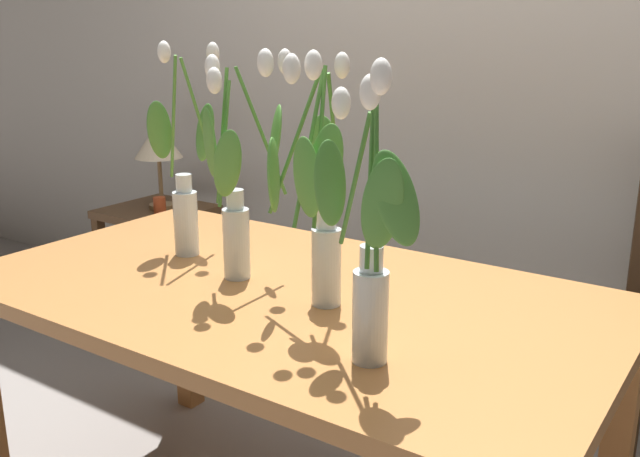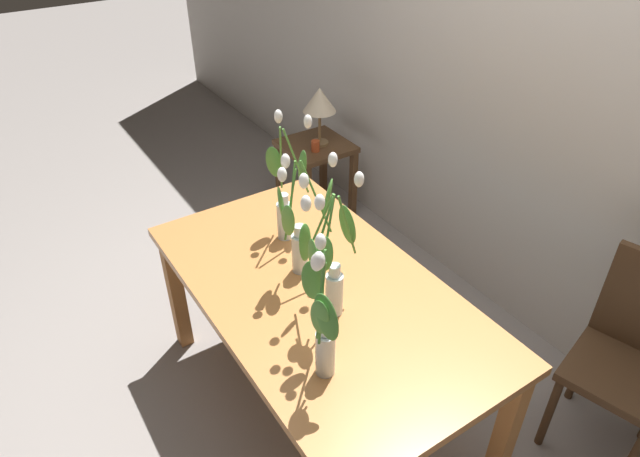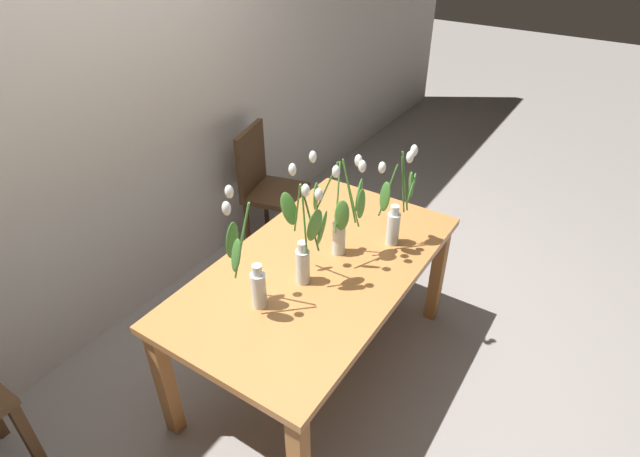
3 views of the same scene
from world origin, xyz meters
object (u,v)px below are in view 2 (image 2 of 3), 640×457
Objects in this scene: dining_table at (319,304)px; tulip_vase_2 at (329,264)px; dining_chair at (632,350)px; table_lamp at (320,101)px; tulip_vase_1 at (286,199)px; pillar_candle at (315,146)px; tulip_vase_3 at (300,230)px; side_table at (316,159)px; tulip_vase_0 at (323,328)px.

tulip_vase_2 is (0.14, -0.05, 0.33)m from dining_table.
tulip_vase_2 is 1.33m from dining_chair.
dining_chair is at bearing 1.66° from table_lamp.
tulip_vase_1 is at bearing 166.16° from tulip_vase_2.
tulip_vase_1 reaches higher than table_lamp.
tulip_vase_2 is at bearing -31.21° from pillar_candle.
tulip_vase_3 is 1.61m from table_lamp.
tulip_vase_2 reaches higher than tulip_vase_3.
tulip_vase_3 reaches higher than table_lamp.
side_table is at bearing 148.65° from tulip_vase_2.
dining_chair is (1.23, 0.91, -0.41)m from tulip_vase_1.
tulip_vase_1 is (-0.40, 0.08, 0.28)m from dining_table.
tulip_vase_3 is 1.43× the size of table_lamp.
tulip_vase_1 reaches higher than tulip_vase_2.
tulip_vase_3 is 1.54m from pillar_candle.
tulip_vase_0 is 1.38m from dining_chair.
tulip_vase_0 reaches higher than table_lamp.
tulip_vase_2 is 7.63× the size of pillar_candle.
tulip_vase_0 is 0.99× the size of tulip_vase_2.
dining_chair is at bearing 36.57° from tulip_vase_1.
tulip_vase_3 is (-0.13, -0.01, 0.31)m from dining_table.
tulip_vase_3 is at bearing 172.16° from tulip_vase_2.
tulip_vase_3 is (-0.26, 0.04, -0.02)m from tulip_vase_2.
tulip_vase_2 is (-0.24, 0.19, 0.02)m from tulip_vase_0.
pillar_candle is (-1.22, 0.86, -0.37)m from tulip_vase_3.
dining_table is 2.83× the size of tulip_vase_0.
dining_table is at bearing -32.28° from pillar_candle.
dining_chair is at bearing 69.89° from tulip_vase_0.
tulip_vase_2 is at bearing -7.84° from tulip_vase_3.
tulip_vase_1 is 1.47× the size of table_lamp.
table_lamp is 0.29m from pillar_candle.
dining_table reaches higher than side_table.
dining_table is 0.54m from tulip_vase_0.
dining_table is 4.02× the size of table_lamp.
tulip_vase_3 is (-0.51, 0.22, 0.00)m from tulip_vase_0.
table_lamp is 5.31× the size of pillar_candle.
tulip_vase_2 is 1.04× the size of side_table.
tulip_vase_0 is 0.31m from tulip_vase_2.
dining_table is 0.36m from tulip_vase_2.
tulip_vase_1 reaches higher than dining_table.
dining_chair is 2.34× the size of table_lamp.
dining_table is 1.71m from table_lamp.
dining_chair is at bearing 50.25° from dining_table.
tulip_vase_3 is at bearing 156.22° from tulip_vase_0.
side_table is (-1.44, 0.91, -0.22)m from dining_table.
table_lamp is at bearing 147.04° from tulip_vase_0.
side_table is (-2.27, -0.09, -0.09)m from dining_chair.
tulip_vase_1 reaches higher than pillar_candle.
dining_table is 1.60m from pillar_candle.
dining_table is at bearing 148.23° from tulip_vase_0.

